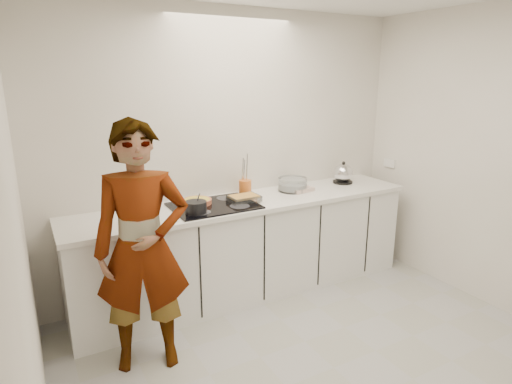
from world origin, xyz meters
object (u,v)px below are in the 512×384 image
hob (214,206)px  kettle (343,174)px  tart_dish (197,201)px  saucepan (196,207)px  utensil_crock (245,188)px  cook (142,248)px  baking_dish (244,198)px  mixing_bowl (293,185)px

hob → kettle: 1.53m
tart_dish → saucepan: saucepan is taller
saucepan → utensil_crock: 0.69m
tart_dish → saucepan: bearing=-113.2°
kettle → cook: (-2.28, -0.65, -0.13)m
utensil_crock → hob: bearing=-155.3°
tart_dish → cook: size_ratio=0.18×
tart_dish → cook: (-0.65, -0.64, -0.07)m
tart_dish → utensil_crock: size_ratio=2.14×
tart_dish → kettle: (1.63, 0.01, 0.06)m
cook → hob: bearing=50.7°
baking_dish → utensil_crock: bearing=60.1°
hob → saucepan: bearing=-148.1°
baking_dish → cook: size_ratio=0.15×
hob → baking_dish: baking_dish is taller
cook → kettle: bearing=31.3°
tart_dish → utensil_crock: (0.51, 0.08, 0.04)m
mixing_bowl → hob: bearing=-173.4°
saucepan → utensil_crock: (0.62, 0.32, 0.01)m
hob → mixing_bowl: mixing_bowl is taller
saucepan → hob: bearing=31.9°
saucepan → kettle: kettle is taller
utensil_crock → cook: size_ratio=0.08×
tart_dish → baking_dish: bearing=-17.3°
baking_dish → kettle: (1.24, 0.13, 0.05)m
saucepan → kettle: bearing=8.1°
tart_dish → kettle: bearing=0.4°
tart_dish → baking_dish: size_ratio=1.16×
baking_dish → utensil_crock: (0.12, 0.21, 0.03)m
tart_dish → utensil_crock: 0.52m
baking_dish → utensil_crock: size_ratio=1.83×
hob → saucepan: size_ratio=3.46×
utensil_crock → mixing_bowl: bearing=-9.7°
saucepan → tart_dish: bearing=66.8°
saucepan → kettle: size_ratio=0.80×
hob → tart_dish: tart_dish is taller
hob → kettle: (1.52, 0.11, 0.09)m
tart_dish → mixing_bowl: 1.00m
hob → kettle: size_ratio=2.77×
tart_dish → mixing_bowl: (1.00, 0.00, 0.02)m
saucepan → cook: (-0.55, -0.41, -0.10)m
baking_dish → utensil_crock: utensil_crock is taller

